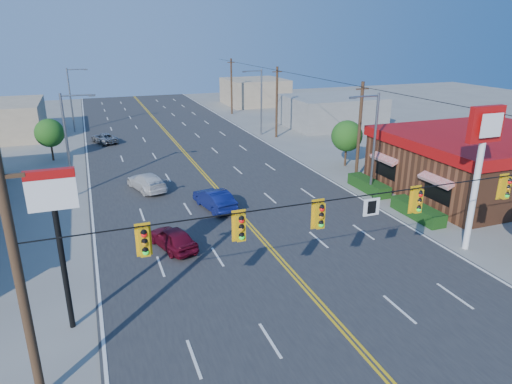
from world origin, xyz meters
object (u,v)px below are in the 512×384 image
object	(u,v)px
car_blue	(214,200)
pizza_hut_sign	(56,218)
kfc_pylon	(481,150)
car_white	(147,182)
car_magenta	(173,239)
signal_span	(343,224)
kfc	(481,162)
car_silver	(104,139)

from	to	relation	value
car_blue	pizza_hut_sign	bearing A→B (deg)	38.91
kfc_pylon	car_white	world-z (taller)	kfc_pylon
car_magenta	car_white	size ratio (longest dim) A/B	0.83
kfc_pylon	signal_span	bearing A→B (deg)	-160.22
signal_span	car_blue	size ratio (longest dim) A/B	5.49
pizza_hut_sign	signal_span	bearing A→B (deg)	-20.19
kfc	car_blue	xyz separation A→B (m)	(-21.26, 3.38, -1.65)
kfc_pylon	car_silver	world-z (taller)	kfc_pylon
kfc_pylon	car_blue	bearing A→B (deg)	137.38
kfc_pylon	car_white	size ratio (longest dim) A/B	1.80
kfc_pylon	car_magenta	size ratio (longest dim) A/B	2.17
pizza_hut_sign	car_silver	size ratio (longest dim) A/B	1.64
kfc_pylon	car_silver	xyz separation A→B (m)	(-18.75, 35.86, -5.46)
kfc	car_white	world-z (taller)	kfc
pizza_hut_sign	car_magenta	size ratio (longest dim) A/B	1.75
kfc	car_magenta	distance (m)	25.45
car_blue	car_silver	bearing A→B (deg)	-86.21
signal_span	kfc	xyz separation A→B (m)	(20.02, 12.00, -2.51)
car_blue	car_silver	xyz separation A→B (m)	(-6.39, 24.48, -0.15)
signal_span	kfc	world-z (taller)	signal_span
pizza_hut_sign	car_white	size ratio (longest dim) A/B	1.45
car_silver	kfc	bearing A→B (deg)	115.23
kfc_pylon	car_blue	xyz separation A→B (m)	(-12.36, 11.38, -5.31)
car_silver	signal_span	bearing A→B (deg)	81.29
signal_span	car_silver	size ratio (longest dim) A/B	5.84
car_magenta	car_blue	bearing A→B (deg)	-143.90
pizza_hut_sign	car_magenta	bearing A→B (deg)	46.89
signal_span	kfc_pylon	bearing A→B (deg)	19.78
kfc	kfc_pylon	xyz separation A→B (m)	(-8.90, -8.00, 3.66)
kfc_pylon	car_white	xyz separation A→B (m)	(-16.40, 17.38, -5.36)
car_blue	car_magenta	bearing A→B (deg)	42.36
car_magenta	car_blue	distance (m)	6.75
kfc_pylon	car_magenta	bearing A→B (deg)	160.00
car_white	car_silver	world-z (taller)	car_white
car_magenta	car_white	bearing A→B (deg)	-107.12
signal_span	pizza_hut_sign	xyz separation A→B (m)	(-10.88, 4.00, 0.30)
kfc	car_white	size ratio (longest dim) A/B	3.45
car_magenta	car_white	world-z (taller)	car_white
car_magenta	car_silver	bearing A→B (deg)	-102.61
pizza_hut_sign	car_blue	world-z (taller)	pizza_hut_sign
pizza_hut_sign	car_magenta	xyz separation A→B (m)	(5.59, 5.97, -4.51)
kfc	car_white	distance (m)	27.04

